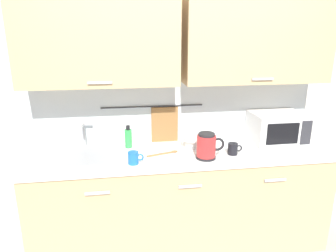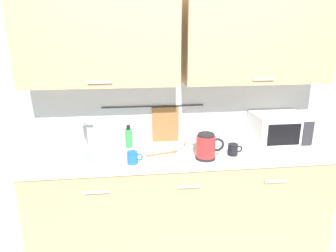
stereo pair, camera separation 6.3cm
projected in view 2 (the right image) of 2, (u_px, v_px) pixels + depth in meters
counter_unit at (180, 199)px, 2.70m from camera, size 2.53×0.64×0.90m
back_wall_assembly at (179, 74)px, 2.61m from camera, size 3.70×0.41×2.50m
sink_faucet at (84, 131)px, 2.65m from camera, size 0.09×0.17×0.22m
microwave at (278, 129)px, 2.74m from camera, size 0.46×0.35×0.27m
electric_kettle at (206, 146)px, 2.40m from camera, size 0.23×0.16×0.21m
dish_soap_bottle at (129, 138)px, 2.65m from camera, size 0.06×0.06×0.20m
mug_near_sink at (133, 158)px, 2.33m from camera, size 0.12×0.08×0.09m
mixing_bowl at (194, 142)px, 2.68m from camera, size 0.21×0.21×0.08m
mug_by_kettle at (233, 149)px, 2.49m from camera, size 0.12×0.08×0.09m
wooden_spoon at (166, 153)px, 2.53m from camera, size 0.27×0.11×0.01m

